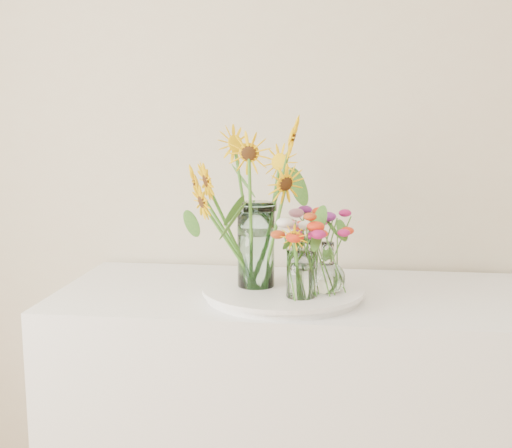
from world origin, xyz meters
name	(u,v)px	position (x,y,z in m)	size (l,w,h in m)	color
counter	(299,437)	(-0.24, 1.93, 0.45)	(1.40, 0.60, 0.90)	white
tray	(283,293)	(-0.29, 1.86, 0.91)	(0.43, 0.43, 0.03)	white
mason_jar	(256,245)	(-0.36, 1.87, 1.05)	(0.10, 0.10, 0.24)	silver
sunflower_bouquet	(256,203)	(-0.36, 1.87, 1.16)	(0.64, 0.64, 0.48)	#FDC005
small_vase_a	(301,275)	(-0.23, 1.77, 0.99)	(0.08, 0.08, 0.13)	white
wildflower_posy_a	(301,258)	(-0.23, 1.77, 1.03)	(0.20, 0.20, 0.22)	red
small_vase_b	(327,268)	(-0.16, 1.83, 1.00)	(0.10, 0.10, 0.14)	white
wildflower_posy_b	(328,251)	(-0.16, 1.83, 1.04)	(0.23, 0.23, 0.23)	red
small_vase_c	(305,260)	(-0.23, 1.94, 0.99)	(0.07, 0.07, 0.13)	white
wildflower_posy_c	(306,245)	(-0.23, 1.94, 1.03)	(0.18, 0.18, 0.22)	red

